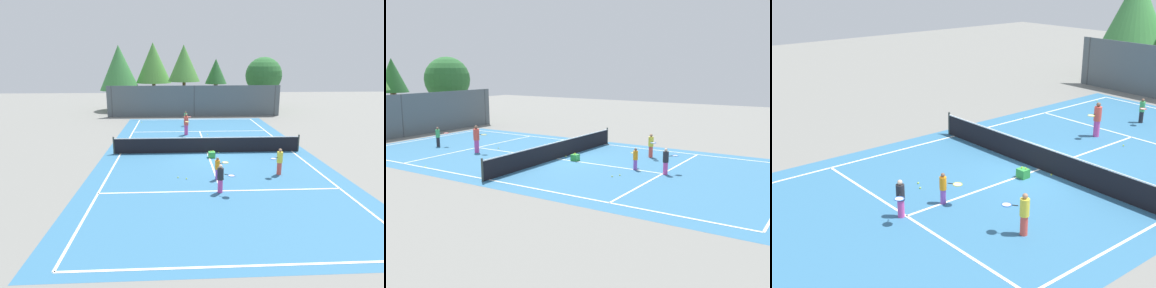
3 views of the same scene
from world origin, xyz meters
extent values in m
plane|color=slate|center=(0.00, 0.00, 0.00)|extent=(80.00, 80.00, 0.00)
cube|color=teal|center=(0.00, 0.00, 0.00)|extent=(13.00, 25.00, 0.00)
cube|color=white|center=(-5.50, 0.00, 0.01)|extent=(0.10, 24.00, 0.01)
cube|color=white|center=(5.50, 0.00, 0.01)|extent=(0.10, 24.00, 0.01)
cube|color=white|center=(0.00, -12.00, 0.01)|extent=(11.00, 0.10, 0.01)
cube|color=white|center=(0.00, 12.00, 0.01)|extent=(11.00, 0.10, 0.01)
cube|color=white|center=(0.00, -6.40, 0.01)|extent=(11.00, 0.10, 0.01)
cube|color=white|center=(0.00, 6.40, 0.01)|extent=(11.00, 0.10, 0.01)
cube|color=white|center=(0.00, 0.00, 0.01)|extent=(0.10, 12.80, 0.01)
cylinder|color=#333833|center=(-5.90, 0.00, 0.55)|extent=(0.10, 0.10, 1.10)
cylinder|color=#333833|center=(5.90, 0.00, 0.55)|extent=(0.10, 0.10, 1.10)
cube|color=black|center=(0.00, 0.00, 0.47)|extent=(11.80, 0.03, 0.95)
cube|color=white|center=(0.00, 0.00, 0.97)|extent=(11.80, 0.04, 0.05)
cube|color=#515B60|center=(0.00, 14.00, 1.60)|extent=(18.00, 0.06, 3.20)
cylinder|color=#3F4447|center=(-8.50, 14.00, 1.60)|extent=(0.12, 0.12, 3.20)
cylinder|color=#3F4447|center=(0.00, 14.00, 1.60)|extent=(0.12, 0.12, 3.20)
cylinder|color=#3F4447|center=(8.50, 14.00, 1.60)|extent=(0.12, 0.12, 3.20)
cylinder|color=brown|center=(-0.97, 16.89, 1.72)|extent=(0.35, 0.35, 3.44)
cone|color=#4C8E3D|center=(-0.97, 16.89, 5.40)|extent=(3.53, 3.53, 3.93)
cylinder|color=brown|center=(2.84, 19.03, 1.51)|extent=(0.48, 0.48, 3.03)
cone|color=#2D6B33|center=(2.84, 19.03, 4.46)|extent=(2.58, 2.58, 2.86)
cylinder|color=brown|center=(-8.34, 18.81, 1.18)|extent=(0.30, 0.30, 2.36)
cone|color=#3D8442|center=(-8.34, 18.81, 4.89)|extent=(4.54, 4.54, 5.05)
cylinder|color=brown|center=(8.45, 18.75, 1.19)|extent=(0.33, 0.33, 2.39)
sphere|color=#2D6B33|center=(8.45, 18.75, 3.98)|extent=(4.24, 4.24, 4.24)
cylinder|color=brown|center=(-4.47, 19.52, 1.56)|extent=(0.41, 0.41, 3.13)
cone|color=#4C8E3D|center=(-4.47, 19.52, 5.43)|extent=(4.14, 4.14, 4.60)
cylinder|color=#D14799|center=(-1.16, 5.20, 0.39)|extent=(0.29, 0.29, 0.78)
cylinder|color=#E54C3F|center=(-1.16, 5.20, 1.12)|extent=(0.36, 0.36, 0.68)
sphere|color=brown|center=(-1.16, 5.20, 1.57)|extent=(0.21, 0.21, 0.21)
cylinder|color=black|center=(-1.13, 4.88, 1.15)|extent=(0.05, 0.20, 0.03)
torus|color=yellow|center=(-1.11, 4.63, 1.15)|extent=(0.36, 0.36, 0.03)
cylinder|color=silver|center=(-1.11, 4.63, 1.15)|extent=(0.30, 0.30, 0.00)
cylinder|color=#232328|center=(-1.07, 8.85, 0.30)|extent=(0.22, 0.22, 0.60)
cylinder|color=#3FA559|center=(-1.07, 8.85, 0.86)|extent=(0.27, 0.27, 0.52)
sphere|color=brown|center=(-1.07, 8.85, 1.21)|extent=(0.16, 0.16, 0.16)
cylinder|color=black|center=(-0.90, 8.62, 0.89)|extent=(0.14, 0.18, 0.03)
torus|color=red|center=(-0.75, 8.42, 0.89)|extent=(0.46, 0.46, 0.03)
cylinder|color=silver|center=(-0.75, 8.42, 0.89)|extent=(0.39, 0.39, 0.00)
cylinder|color=#E54C3F|center=(3.29, -4.32, 0.32)|extent=(0.24, 0.24, 0.64)
cylinder|color=yellow|center=(3.29, -4.32, 0.92)|extent=(0.29, 0.29, 0.56)
sphere|color=#A37556|center=(3.29, -4.32, 1.29)|extent=(0.17, 0.17, 0.17)
cylinder|color=black|center=(3.06, -4.50, 0.95)|extent=(0.18, 0.14, 0.03)
torus|color=blue|center=(2.86, -4.65, 0.95)|extent=(0.46, 0.46, 0.03)
cylinder|color=silver|center=(2.86, -4.65, 0.95)|extent=(0.39, 0.39, 0.00)
cylinder|color=purple|center=(0.01, -4.89, 0.26)|extent=(0.19, 0.19, 0.53)
cylinder|color=orange|center=(0.01, -4.89, 0.76)|extent=(0.24, 0.24, 0.46)
sphere|color=brown|center=(0.01, -4.89, 1.06)|extent=(0.14, 0.14, 0.14)
cylinder|color=black|center=(0.23, -4.74, 0.78)|extent=(0.18, 0.14, 0.03)
torus|color=yellow|center=(0.44, -4.60, 0.78)|extent=(0.46, 0.46, 0.03)
cylinder|color=silver|center=(0.44, -4.60, 0.78)|extent=(0.38, 0.38, 0.00)
cylinder|color=#D14799|center=(-0.07, -6.55, 0.30)|extent=(0.22, 0.22, 0.61)
cylinder|color=#232328|center=(-0.07, -6.55, 0.88)|extent=(0.28, 0.28, 0.53)
sphere|color=beige|center=(-0.07, -6.55, 1.23)|extent=(0.17, 0.17, 0.17)
cylinder|color=black|center=(0.16, -6.72, 0.90)|extent=(0.18, 0.14, 0.03)
torus|color=blue|center=(0.36, -6.87, 0.90)|extent=(0.46, 0.46, 0.03)
cylinder|color=silver|center=(0.36, -6.87, 0.90)|extent=(0.39, 0.39, 0.00)
cube|color=green|center=(0.15, -1.13, 0.18)|extent=(0.40, 0.38, 0.36)
sphere|color=#CCE533|center=(0.07, -1.13, 0.39)|extent=(0.07, 0.07, 0.07)
sphere|color=#CCE533|center=(0.24, -1.08, 0.39)|extent=(0.07, 0.07, 0.07)
sphere|color=#CCE533|center=(4.05, 1.67, 0.03)|extent=(0.07, 0.07, 0.07)
sphere|color=#CCE533|center=(0.51, 5.00, 0.03)|extent=(0.07, 0.07, 0.07)
sphere|color=#CCE533|center=(0.72, -0.13, 0.03)|extent=(0.07, 0.07, 0.07)
sphere|color=#CCE533|center=(-5.42, 4.63, 0.03)|extent=(0.07, 0.07, 0.07)
sphere|color=#CCE533|center=(-1.93, -4.60, 0.03)|extent=(0.07, 0.07, 0.07)
sphere|color=#CCE533|center=(-1.52, -4.79, 0.03)|extent=(0.07, 0.07, 0.07)
sphere|color=#CCE533|center=(-5.19, 10.71, 0.03)|extent=(0.07, 0.07, 0.07)
camera|label=1|loc=(-2.06, -20.19, 5.75)|focal=30.81mm
camera|label=2|loc=(-19.73, -14.08, 5.25)|focal=40.53mm
camera|label=3|loc=(12.85, -14.58, 7.78)|focal=48.25mm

